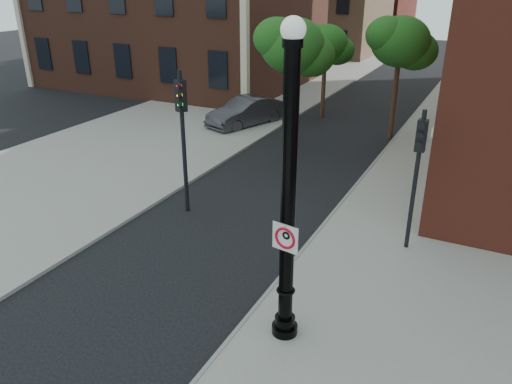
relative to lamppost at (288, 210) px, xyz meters
The scene contains 13 objects.
ground 4.50m from the lamppost, behind, with size 120.00×120.00×0.00m, color black.
sidewalk_right 11.04m from the lamppost, 73.95° to the left, with size 8.00×60.00×0.12m, color gray.
sidewalk_left 22.04m from the lamppost, 123.65° to the left, with size 10.00×50.00×0.12m, color gray.
curb_edge 10.69m from the lamppost, 95.80° to the left, with size 0.10×60.00×0.14m, color gray.
lamppost is the anchor object (origin of this frame).
no_parking_sign 0.59m from the lamppost, 80.48° to the right, with size 0.62×0.14×0.62m.
parked_car 17.74m from the lamppost, 120.65° to the left, with size 1.64×4.70×1.55m, color #323237.
traffic_signal_left 7.39m from the lamppost, 141.56° to the left, with size 0.40×0.44×4.95m.
traffic_signal_right 5.56m from the lamppost, 71.95° to the left, with size 0.28×0.36×4.38m.
utility_pole 8.70m from the lamppost, 78.59° to the left, with size 0.11×0.11×5.44m, color #999999.
street_tree_a 13.37m from the lamppost, 112.45° to the left, with size 3.37×3.05×6.07m.
street_tree_b 19.60m from the lamppost, 107.16° to the left, with size 2.91×2.63×5.23m.
street_tree_c 16.53m from the lamppost, 94.42° to the left, with size 3.31×3.00×5.97m.
Camera 1 is at (6.67, -8.74, 7.77)m, focal length 35.00 mm.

